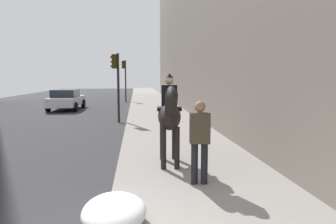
{
  "coord_description": "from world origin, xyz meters",
  "views": [
    {
      "loc": [
        -3.94,
        -0.49,
        2.29
      ],
      "look_at": [
        4.0,
        -1.3,
        1.4
      ],
      "focal_mm": 33.33,
      "sensor_mm": 36.0,
      "label": 1
    }
  ],
  "objects": [
    {
      "name": "mounted_horse_near",
      "position": [
        3.61,
        -1.3,
        1.37
      ],
      "size": [
        2.15,
        0.64,
        2.27
      ],
      "rotation": [
        0.0,
        0.0,
        3.09
      ],
      "color": "black",
      "rests_on": "sidewalk_slab"
    },
    {
      "name": "pedestrian_greeting",
      "position": [
        2.15,
        -1.76,
        1.1
      ],
      "size": [
        0.3,
        0.42,
        1.7
      ],
      "rotation": [
        0.0,
        0.0,
        -0.1
      ],
      "color": "black",
      "rests_on": "sidewalk_slab"
    },
    {
      "name": "car_mid_lane",
      "position": [
        18.54,
        4.4,
        0.74
      ],
      "size": [
        4.42,
        2.09,
        1.44
      ],
      "rotation": [
        0.0,
        0.0,
        -0.03
      ],
      "color": "silver",
      "rests_on": "ground"
    },
    {
      "name": "traffic_light_near_curb",
      "position": [
        11.9,
        0.49,
        2.34
      ],
      "size": [
        0.2,
        0.44,
        3.47
      ],
      "color": "black",
      "rests_on": "ground"
    },
    {
      "name": "traffic_light_far_curb",
      "position": [
        24.96,
        0.55,
        2.57
      ],
      "size": [
        0.2,
        0.44,
        3.83
      ],
      "color": "black",
      "rests_on": "ground"
    },
    {
      "name": "snow_pile_near",
      "position": [
        0.49,
        -0.15,
        0.33
      ],
      "size": [
        1.23,
        0.94,
        0.42
      ],
      "primitive_type": "ellipsoid",
      "color": "white",
      "rests_on": "sidewalk_slab"
    }
  ]
}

